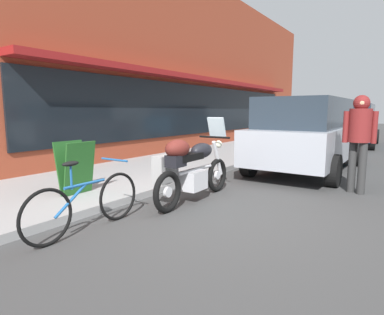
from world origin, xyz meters
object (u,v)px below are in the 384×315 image
pedestrian_walking (360,132)px  sandwich_board_sign (75,168)px  parked_minivan (308,134)px  touring_motorcycle (189,167)px  parked_car_down_block (350,124)px  parked_bicycle (86,203)px

pedestrian_walking → sandwich_board_sign: size_ratio=2.03×
parked_minivan → pedestrian_walking: parked_minivan is taller
parked_minivan → touring_motorcycle: bearing=168.1°
touring_motorcycle → parked_minivan: bearing=-11.9°
parked_minivan → parked_car_down_block: parked_minivan is taller
touring_motorcycle → parked_minivan: (3.96, -0.84, 0.35)m
parked_car_down_block → pedestrian_walking: bearing=-170.6°
pedestrian_walking → parked_car_down_block: size_ratio=0.39×
parked_bicycle → touring_motorcycle: bearing=-10.0°
parked_bicycle → pedestrian_walking: 4.83m
parked_minivan → sandwich_board_sign: 5.53m
touring_motorcycle → parked_bicycle: bearing=170.0°
parked_minivan → pedestrian_walking: size_ratio=2.57×
parked_bicycle → sandwich_board_sign: 1.58m
parked_bicycle → sandwich_board_sign: sandwich_board_sign is taller
parked_bicycle → parked_car_down_block: 13.07m
pedestrian_walking → parked_car_down_block: (8.97, 1.48, -0.19)m
pedestrian_walking → sandwich_board_sign: 5.04m
pedestrian_walking → sandwich_board_sign: pedestrian_walking is taller
parked_bicycle → parked_minivan: 5.91m
parked_bicycle → sandwich_board_sign: bearing=57.7°
sandwich_board_sign → parked_car_down_block: size_ratio=0.19×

